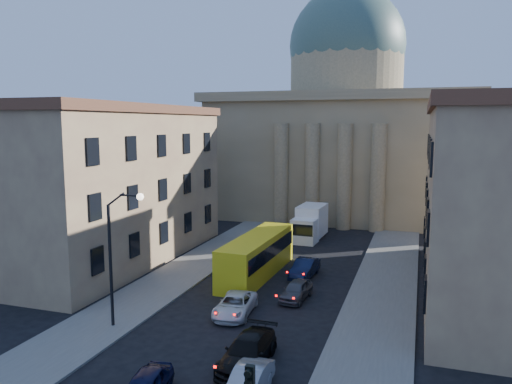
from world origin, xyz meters
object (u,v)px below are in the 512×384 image
Objects in this scene: car_right_near at (248,382)px; street_lamp at (117,248)px; box_truck at (310,224)px; city_bus at (257,254)px.

street_lamp is at bearing 155.85° from car_right_near.
street_lamp is 12.38m from car_right_near.
box_truck is (-4.23, 33.15, 1.07)m from car_right_near.
city_bus is (4.80, 13.47, -3.44)m from street_lamp.
box_truck is at bearing 77.68° from street_lamp.
box_truck is at bearing 98.31° from car_right_near.
street_lamp is 2.12× the size of car_right_near.
street_lamp reaches higher than city_bus.
city_bus is (-5.60, 18.36, 1.16)m from car_right_near.
street_lamp is 1.28× the size of box_truck.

